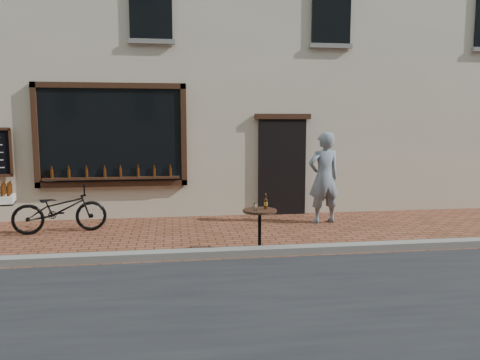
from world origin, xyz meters
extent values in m
plane|color=brown|center=(0.00, 0.00, 0.00)|extent=(90.00, 90.00, 0.00)
cube|color=slate|center=(0.00, 0.20, 0.06)|extent=(90.00, 0.25, 0.12)
cube|color=beige|center=(0.00, 6.50, 5.00)|extent=(28.00, 6.00, 10.00)
cube|color=black|center=(-1.90, 3.45, 1.85)|extent=(3.00, 0.06, 2.00)
cube|color=black|center=(-1.90, 3.43, 2.91)|extent=(3.24, 0.10, 0.12)
cube|color=black|center=(-1.90, 3.43, 0.79)|extent=(3.24, 0.10, 0.12)
cube|color=black|center=(-3.46, 3.43, 1.85)|extent=(0.12, 0.10, 2.24)
cube|color=black|center=(-0.34, 3.43, 1.85)|extent=(0.12, 0.10, 2.24)
cube|color=black|center=(-1.90, 3.38, 0.92)|extent=(2.90, 0.16, 0.05)
cube|color=black|center=(1.90, 3.46, 1.10)|extent=(1.10, 0.10, 2.20)
cube|color=black|center=(1.90, 3.43, 2.26)|extent=(1.30, 0.10, 0.12)
cylinder|color=#3D1C07|center=(-3.15, 3.38, 1.04)|extent=(0.06, 0.06, 0.19)
cylinder|color=#3D1C07|center=(-2.79, 3.38, 1.04)|extent=(0.06, 0.06, 0.19)
cylinder|color=#3D1C07|center=(-2.44, 3.38, 1.04)|extent=(0.06, 0.06, 0.19)
cylinder|color=#3D1C07|center=(-2.08, 3.38, 1.04)|extent=(0.06, 0.06, 0.19)
cylinder|color=#3D1C07|center=(-1.72, 3.38, 1.04)|extent=(0.06, 0.06, 0.19)
cylinder|color=#3D1C07|center=(-1.36, 3.38, 1.04)|extent=(0.06, 0.06, 0.19)
cylinder|color=#3D1C07|center=(-1.01, 3.38, 1.04)|extent=(0.06, 0.06, 0.19)
cylinder|color=#3D1C07|center=(-0.65, 3.38, 1.04)|extent=(0.06, 0.06, 0.19)
cube|color=black|center=(-1.00, 3.46, 4.60)|extent=(0.90, 0.06, 1.40)
cube|color=black|center=(3.00, 3.46, 4.60)|extent=(0.90, 0.06, 1.40)
imported|color=black|center=(-2.77, 2.29, 0.45)|extent=(1.81, 0.91, 0.91)
cube|color=black|center=(-3.72, 2.11, 0.63)|extent=(0.43, 0.54, 0.03)
cube|color=white|center=(-3.72, 2.11, 0.71)|extent=(0.43, 0.56, 0.14)
cylinder|color=#3D1C07|center=(-3.58, 1.95, 0.88)|extent=(0.06, 0.06, 0.19)
cylinder|color=#3D1C07|center=(-3.68, 1.93, 0.88)|extent=(0.06, 0.06, 0.19)
cylinder|color=#3D1C07|center=(-3.61, 2.07, 0.88)|extent=(0.06, 0.06, 0.19)
cylinder|color=#3D1C07|center=(-3.71, 2.05, 0.88)|extent=(0.06, 0.06, 0.19)
cylinder|color=#3D1C07|center=(-3.63, 2.19, 0.88)|extent=(0.06, 0.06, 0.19)
cylinder|color=#3D1C07|center=(-3.73, 2.17, 0.88)|extent=(0.06, 0.06, 0.19)
cylinder|color=#3D1C07|center=(-3.65, 2.31, 0.88)|extent=(0.06, 0.06, 0.19)
cylinder|color=#3D1C07|center=(-3.75, 2.29, 0.88)|extent=(0.06, 0.06, 0.19)
cylinder|color=black|center=(0.79, 0.35, 0.01)|extent=(0.41, 0.41, 0.03)
cylinder|color=black|center=(0.79, 0.35, 0.35)|extent=(0.06, 0.06, 0.65)
cylinder|color=black|center=(0.79, 0.35, 0.70)|extent=(0.56, 0.56, 0.04)
cylinder|color=gold|center=(0.90, 0.41, 0.80)|extent=(0.06, 0.06, 0.06)
cylinder|color=white|center=(0.70, 0.29, 0.77)|extent=(0.07, 0.07, 0.12)
imported|color=slate|center=(2.56, 2.43, 0.96)|extent=(0.77, 0.57, 1.93)
camera|label=1|loc=(-0.61, -7.02, 2.12)|focal=35.00mm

